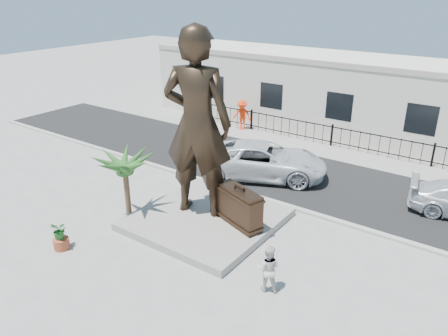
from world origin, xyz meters
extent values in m
plane|color=#9E9991|center=(0.00, 0.00, 0.00)|extent=(100.00, 100.00, 0.00)
cube|color=black|center=(0.00, 8.00, 0.01)|extent=(40.00, 7.00, 0.01)
cube|color=#A5A399|center=(0.00, 4.50, 0.06)|extent=(40.00, 0.25, 0.12)
cube|color=#9E9991|center=(0.00, 12.00, 0.01)|extent=(40.00, 2.50, 0.02)
cube|color=gray|center=(-0.50, 1.50, 0.15)|extent=(5.20, 5.20, 0.30)
cube|color=black|center=(0.00, 12.80, 0.60)|extent=(22.00, 0.10, 1.20)
cube|color=silver|center=(0.00, 17.00, 2.20)|extent=(28.00, 7.00, 4.40)
imported|color=black|center=(-1.03, 1.72, 3.93)|extent=(3.05, 2.46, 7.25)
cube|color=black|center=(0.89, 1.73, 1.02)|extent=(2.15, 1.29, 1.45)
imported|color=beige|center=(3.55, -0.68, 0.77)|extent=(0.92, 0.83, 1.55)
imported|color=silver|center=(-1.01, 6.68, 0.86)|extent=(6.74, 5.12, 1.70)
imported|color=#FF380D|center=(-5.96, 12.39, 0.98)|extent=(1.35, 0.93, 1.92)
cylinder|color=#994428|center=(-3.59, -2.97, 0.20)|extent=(0.56, 0.56, 0.40)
imported|color=#1E5C1F|center=(-3.59, -2.97, 0.73)|extent=(0.68, 0.61, 0.67)
camera|label=1|loc=(8.84, -10.43, 8.75)|focal=35.00mm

